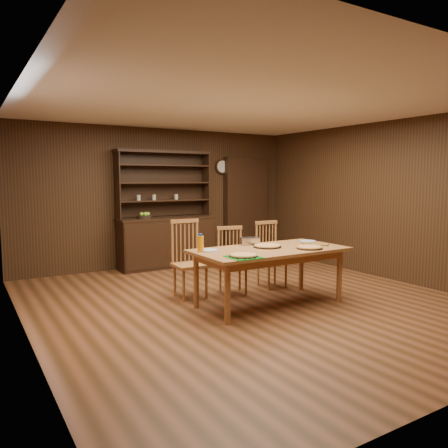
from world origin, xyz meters
TOP-DOWN VIEW (x-y plane):
  - floor at (0.00, 0.00)m, footprint 6.00×6.00m
  - room_shell at (0.00, 0.00)m, footprint 6.00×6.00m
  - china_hutch at (-0.00, 2.75)m, footprint 1.84×0.52m
  - doorway at (1.90, 2.90)m, footprint 1.00×0.18m
  - wall_clock at (1.35, 2.96)m, footprint 0.30×0.05m
  - dining_table at (0.14, -0.26)m, footprint 2.01×1.01m
  - chair_left at (-0.58, 0.68)m, footprint 0.47×0.45m
  - chair_center at (0.05, 0.53)m, footprint 0.48×0.47m
  - chair_right at (0.76, 0.56)m, footprint 0.43×0.42m
  - pizza_left at (-0.49, -0.58)m, footprint 0.34×0.34m
  - pizza_right at (0.58, -0.53)m, footprint 0.34×0.34m
  - pizza_center at (0.18, -0.15)m, footprint 0.38×0.38m
  - cooling_rack at (-0.51, -0.62)m, footprint 0.38×0.38m
  - plate_left at (-0.63, -0.00)m, footprint 0.26×0.26m
  - plate_right at (0.99, -0.05)m, footprint 0.25×0.25m
  - foil_dish at (0.11, 0.15)m, footprint 0.30×0.26m
  - juice_bottle at (-0.75, -0.01)m, footprint 0.08×0.08m
  - pot_holder_a at (0.94, -0.37)m, footprint 0.28×0.28m
  - pot_holder_b at (0.87, -0.19)m, footprint 0.24×0.24m
  - fruit_bowl at (-0.44, 2.69)m, footprint 0.27×0.27m

SIDE VIEW (x-z plane):
  - floor at x=0.00m, z-range 0.00..0.00m
  - chair_center at x=0.05m, z-range 0.03..0.99m
  - chair_right at x=0.76m, z-range 0.03..1.04m
  - chair_left at x=-0.58m, z-range 0.03..1.12m
  - china_hutch at x=0.00m, z-range -0.49..1.68m
  - dining_table at x=0.14m, z-range 0.30..1.05m
  - pot_holder_b at x=0.87m, z-range 0.75..0.76m
  - pot_holder_a at x=0.94m, z-range 0.75..0.77m
  - cooling_rack at x=-0.51m, z-range 0.75..0.77m
  - plate_left at x=-0.63m, z-range 0.75..0.77m
  - plate_right at x=0.99m, z-range 0.75..0.77m
  - pizza_center at x=0.18m, z-range 0.75..0.79m
  - pizza_left at x=-0.49m, z-range 0.75..0.79m
  - pizza_right at x=0.58m, z-range 0.75..0.79m
  - foil_dish at x=0.11m, z-range 0.75..0.85m
  - juice_bottle at x=-0.75m, z-range 0.74..0.97m
  - fruit_bowl at x=-0.44m, z-range 0.93..1.04m
  - doorway at x=1.90m, z-range 0.00..2.10m
  - room_shell at x=0.00m, z-range -1.42..4.58m
  - wall_clock at x=1.35m, z-range 1.75..2.05m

